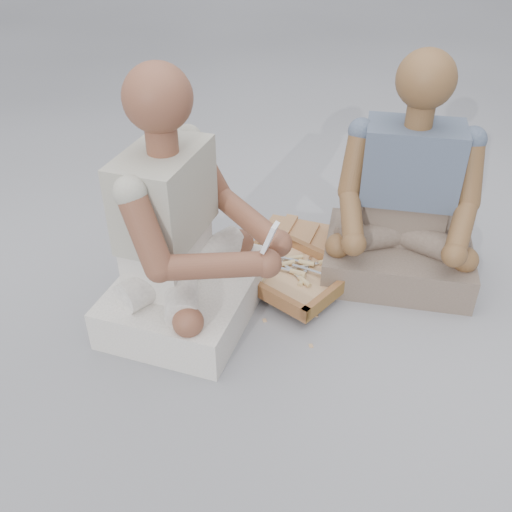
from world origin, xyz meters
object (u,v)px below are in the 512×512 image
Objects in this scene: carved_panel at (318,248)px; craftsman at (181,241)px; tool_tray at (289,273)px; companion at (405,208)px.

craftsman reaches higher than carved_panel.
craftsman is (-0.24, -0.40, 0.29)m from tool_tray.
carved_panel is 0.48m from companion.
craftsman is at bearing -107.01° from carved_panel.
craftsman is (-0.21, -0.70, 0.33)m from carved_panel.
tool_tray is 0.53× the size of companion.
companion is (0.36, 0.07, 0.31)m from carved_panel.
craftsman reaches higher than tool_tray.
carved_panel is at bearing 145.85° from craftsman.
tool_tray is at bearing -84.53° from carved_panel.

